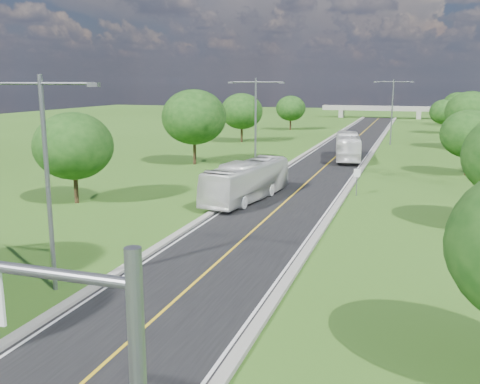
{
  "coord_description": "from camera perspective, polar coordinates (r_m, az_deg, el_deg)",
  "views": [
    {
      "loc": [
        9.83,
        -7.92,
        9.7
      ],
      "look_at": [
        -0.29,
        22.65,
        3.0
      ],
      "focal_mm": 40.0,
      "sensor_mm": 36.0,
      "label": 1
    }
  ],
  "objects": [
    {
      "name": "speed_limit_sign",
      "position": [
        46.85,
        12.37,
        1.52
      ],
      "size": [
        0.55,
        0.09,
        2.4
      ],
      "color": "slate",
      "rests_on": "ground"
    },
    {
      "name": "bus_outbound",
      "position": [
        68.01,
        11.42,
        4.77
      ],
      "size": [
        4.47,
        12.12,
        3.3
      ],
      "primitive_type": "imported",
      "rotation": [
        0.0,
        0.0,
        3.29
      ],
      "color": "white",
      "rests_on": "road"
    },
    {
      "name": "curb_left",
      "position": [
        75.86,
        7.49,
        4.39
      ],
      "size": [
        0.5,
        150.0,
        0.22
      ],
      "primitive_type": "cube",
      "color": "gray",
      "rests_on": "ground"
    },
    {
      "name": "streetlight_far_right",
      "position": [
        86.09,
        15.94,
        8.81
      ],
      "size": [
        5.9,
        0.25,
        10.0
      ],
      "color": "slate",
      "rests_on": "ground"
    },
    {
      "name": "tree_re",
      "position": [
        108.17,
        20.97,
        7.98
      ],
      "size": [
        5.46,
        5.46,
        6.35
      ],
      "color": "black",
      "rests_on": "ground"
    },
    {
      "name": "bus_inbound",
      "position": [
        43.92,
        0.74,
        1.22
      ],
      "size": [
        4.4,
        11.82,
        3.22
      ],
      "primitive_type": "imported",
      "rotation": [
        0.0,
        0.0,
        -0.15
      ],
      "color": "silver",
      "rests_on": "road"
    },
    {
      "name": "tree_ld",
      "position": [
        86.33,
        0.18,
        8.6
      ],
      "size": [
        6.72,
        6.72,
        7.82
      ],
      "color": "black",
      "rests_on": "ground"
    },
    {
      "name": "overpass",
      "position": [
        148.43,
        14.66,
        8.56
      ],
      "size": [
        30.0,
        3.0,
        3.2
      ],
      "color": "gray",
      "rests_on": "ground"
    },
    {
      "name": "tree_lb",
      "position": [
        44.53,
        -17.35,
        4.7
      ],
      "size": [
        6.3,
        6.3,
        7.33
      ],
      "color": "black",
      "rests_on": "ground"
    },
    {
      "name": "tree_le",
      "position": [
        108.81,
        5.43,
        8.88
      ],
      "size": [
        5.88,
        5.88,
        6.84
      ],
      "color": "black",
      "rests_on": "ground"
    },
    {
      "name": "streetlight_mid_left",
      "position": [
        55.37,
        1.67,
        7.86
      ],
      "size": [
        5.9,
        0.25,
        10.0
      ],
      "color": "slate",
      "rests_on": "ground"
    },
    {
      "name": "tree_lc",
      "position": [
        63.15,
        -4.93,
        7.97
      ],
      "size": [
        7.56,
        7.56,
        8.79
      ],
      "color": "black",
      "rests_on": "ground"
    },
    {
      "name": "curb_right",
      "position": [
        74.75,
        13.91,
        4.04
      ],
      "size": [
        0.5,
        150.0,
        0.22
      ],
      "primitive_type": "cube",
      "color": "gray",
      "rests_on": "ground"
    },
    {
      "name": "ground",
      "position": [
        69.31,
        10.0,
        3.53
      ],
      "size": [
        260.0,
        260.0,
        0.0
      ],
      "primitive_type": "plane",
      "color": "#325A19",
      "rests_on": "ground"
    },
    {
      "name": "signal_mast",
      "position": [
        10.42,
        -21.47,
        -16.51
      ],
      "size": [
        8.54,
        0.33,
        7.2
      ],
      "color": "slate",
      "rests_on": "ground"
    },
    {
      "name": "road",
      "position": [
        75.2,
        10.68,
        4.16
      ],
      "size": [
        8.0,
        150.0,
        0.06
      ],
      "primitive_type": "cube",
      "color": "black",
      "rests_on": "ground"
    },
    {
      "name": "streetlight_near_left",
      "position": [
        25.72,
        -19.95,
        2.65
      ],
      "size": [
        5.9,
        0.25,
        10.0
      ],
      "color": "slate",
      "rests_on": "ground"
    },
    {
      "name": "tree_rc",
      "position": [
        60.38,
        23.27,
        5.71
      ],
      "size": [
        5.88,
        5.88,
        6.84
      ],
      "color": "black",
      "rests_on": "ground"
    },
    {
      "name": "tree_rd",
      "position": [
        84.35,
        23.39,
        7.79
      ],
      "size": [
        7.14,
        7.14,
        8.3
      ],
      "color": "black",
      "rests_on": "ground"
    },
    {
      "name": "tree_rf",
      "position": [
        128.28,
        22.21,
        8.64
      ],
      "size": [
        6.3,
        6.3,
        7.33
      ],
      "color": "black",
      "rests_on": "ground"
    }
  ]
}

